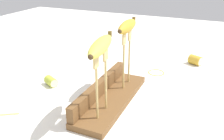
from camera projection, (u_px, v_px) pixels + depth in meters
name	position (u px, v px, depth m)	size (l,w,h in m)	color
ground_plane	(112.00, 102.00, 0.87)	(3.00, 3.00, 0.00)	white
wooden_board	(112.00, 99.00, 0.87)	(0.40, 0.12, 0.02)	brown
board_backstop	(100.00, 88.00, 0.87)	(0.39, 0.02, 0.05)	brown
fork_stand_left	(101.00, 78.00, 0.73)	(0.09, 0.01, 0.20)	tan
fork_stand_right	(127.00, 55.00, 0.90)	(0.08, 0.01, 0.20)	tan
banana_raised_left	(101.00, 46.00, 0.69)	(0.20, 0.08, 0.04)	#DBD147
banana_raised_right	(127.00, 26.00, 0.86)	(0.16, 0.04, 0.04)	gold
banana_chunk_near	(51.00, 81.00, 0.98)	(0.06, 0.06, 0.03)	#B2C138
banana_chunk_far	(196.00, 60.00, 1.18)	(0.06, 0.07, 0.04)	gold
wire_coil	(156.00, 72.00, 1.10)	(0.07, 0.07, 0.00)	gold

